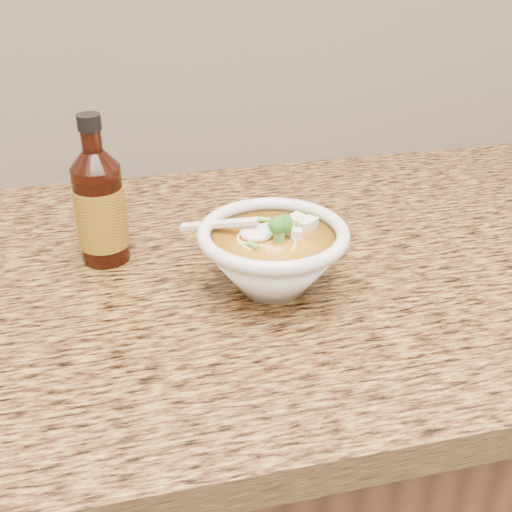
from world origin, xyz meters
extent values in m
cube|color=beige|center=(0.00, 1.99, 1.15)|extent=(4.00, 0.02, 0.50)
cube|color=olive|center=(0.00, 1.68, 0.88)|extent=(4.00, 0.68, 0.04)
cylinder|color=silver|center=(0.06, 1.60, 0.90)|extent=(0.07, 0.07, 0.01)
torus|color=silver|center=(0.06, 1.60, 0.97)|extent=(0.17, 0.17, 0.02)
torus|color=beige|center=(0.07, 1.62, 0.96)|extent=(0.08, 0.08, 0.00)
torus|color=beige|center=(0.06, 1.61, 0.96)|extent=(0.07, 0.07, 0.00)
torus|color=beige|center=(0.05, 1.59, 0.96)|extent=(0.06, 0.06, 0.00)
torus|color=beige|center=(0.06, 1.60, 0.96)|extent=(0.10, 0.10, 0.00)
torus|color=beige|center=(0.04, 1.60, 0.96)|extent=(0.12, 0.12, 0.00)
torus|color=beige|center=(0.06, 1.61, 0.96)|extent=(0.13, 0.13, 0.00)
torus|color=beige|center=(0.06, 1.59, 0.96)|extent=(0.10, 0.10, 0.00)
cube|color=silver|center=(0.05, 1.64, 0.97)|extent=(0.02, 0.02, 0.01)
cube|color=silver|center=(0.08, 1.63, 0.97)|extent=(0.01, 0.01, 0.01)
cube|color=silver|center=(0.08, 1.57, 0.97)|extent=(0.02, 0.02, 0.01)
cube|color=silver|center=(0.07, 1.61, 0.97)|extent=(0.02, 0.02, 0.01)
cube|color=silver|center=(0.06, 1.62, 0.97)|extent=(0.02, 0.02, 0.01)
cube|color=silver|center=(0.10, 1.59, 0.97)|extent=(0.02, 0.02, 0.01)
cube|color=silver|center=(0.08, 1.60, 0.97)|extent=(0.02, 0.02, 0.01)
ellipsoid|color=#196014|center=(0.06, 1.59, 0.98)|extent=(0.03, 0.03, 0.03)
cylinder|color=#66AF43|center=(0.07, 1.63, 0.97)|extent=(0.01, 0.02, 0.01)
cylinder|color=#66AF43|center=(0.09, 1.65, 0.97)|extent=(0.02, 0.01, 0.01)
cylinder|color=#66AF43|center=(0.03, 1.59, 0.97)|extent=(0.01, 0.02, 0.01)
cylinder|color=#66AF43|center=(0.04, 1.65, 0.97)|extent=(0.02, 0.02, 0.01)
cylinder|color=#66AF43|center=(0.08, 1.62, 0.97)|extent=(0.01, 0.02, 0.01)
ellipsoid|color=silver|center=(0.04, 1.61, 0.97)|extent=(0.04, 0.04, 0.01)
cube|color=silver|center=(0.00, 1.63, 0.97)|extent=(0.09, 0.05, 0.02)
cylinder|color=black|center=(-0.13, 1.72, 0.96)|extent=(0.06, 0.06, 0.12)
cylinder|color=black|center=(-0.13, 1.72, 1.06)|extent=(0.03, 0.03, 0.03)
cylinder|color=black|center=(-0.13, 1.72, 1.08)|extent=(0.03, 0.03, 0.02)
cylinder|color=red|center=(-0.13, 1.72, 0.96)|extent=(0.07, 0.07, 0.08)
camera|label=1|loc=(-0.11, 0.99, 1.30)|focal=45.00mm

